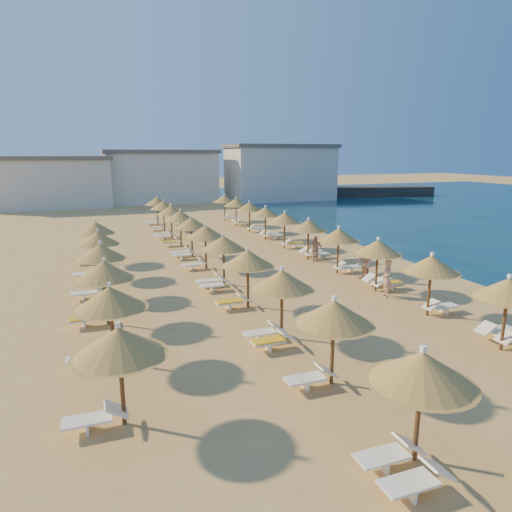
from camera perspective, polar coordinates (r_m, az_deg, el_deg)
name	(u,v)px	position (r m, az deg, el deg)	size (l,w,h in m)	color
ground	(300,298)	(22.28, 5.55, -5.24)	(220.00, 220.00, 0.00)	tan
jetty	(341,192)	(75.57, 10.55, 7.90)	(30.00, 4.00, 1.50)	black
hotel_blocks	(177,176)	(65.82, -9.84, 9.82)	(47.27, 11.44, 8.10)	beige
parasol_row_east	(323,231)	(28.20, 8.33, 3.17)	(2.45, 44.08, 2.79)	brown
parasol_row_west	(214,238)	(25.63, -5.30, 2.30)	(2.45, 44.08, 2.79)	brown
parasol_row_inland	(102,261)	(21.06, -18.65, -0.62)	(2.45, 21.37, 2.79)	brown
loungers	(251,270)	(25.92, -0.67, -1.80)	(15.97, 42.20, 0.66)	white
beachgoer_a	(387,278)	(22.97, 16.03, -2.70)	(0.68, 0.45, 1.86)	tan
beachgoer_b	(364,263)	(25.65, 13.39, -0.89)	(0.94, 0.73, 1.93)	tan
beachgoer_c	(315,249)	(29.55, 7.40, 0.86)	(0.97, 0.40, 1.65)	tan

